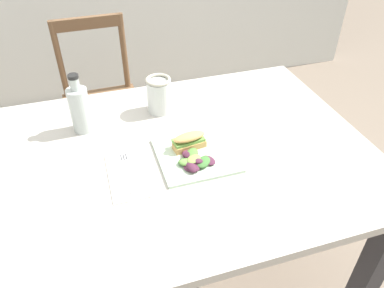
{
  "coord_description": "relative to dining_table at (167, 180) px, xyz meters",
  "views": [
    {
      "loc": [
        -0.21,
        -0.97,
        1.51
      ],
      "look_at": [
        0.08,
        -0.04,
        0.76
      ],
      "focal_mm": 34.86,
      "sensor_mm": 36.0,
      "label": 1
    }
  ],
  "objects": [
    {
      "name": "sandwich_half_front",
      "position": [
        0.08,
        -0.0,
        0.15
      ],
      "size": [
        0.11,
        0.07,
        0.06
      ],
      "color": "tan",
      "rests_on": "plate_lunch"
    },
    {
      "name": "salad_mixed_greens",
      "position": [
        0.07,
        -0.08,
        0.14
      ],
      "size": [
        0.13,
        0.12,
        0.02
      ],
      "color": "#4C2338",
      "rests_on": "plate_lunch"
    },
    {
      "name": "mason_jar_iced_tea",
      "position": [
        0.04,
        0.26,
        0.18
      ],
      "size": [
        0.09,
        0.09,
        0.14
      ],
      "color": "#995623",
      "rests_on": "dining_table"
    },
    {
      "name": "dining_table",
      "position": [
        0.0,
        0.0,
        0.0
      ],
      "size": [
        1.36,
        0.93,
        0.74
      ],
      "color": "#BCB7AD",
      "rests_on": "ground"
    },
    {
      "name": "chair_wooden_far",
      "position": [
        -0.15,
        0.88,
        -0.18
      ],
      "size": [
        0.41,
        0.41,
        0.87
      ],
      "color": "brown",
      "rests_on": "ground"
    },
    {
      "name": "bottle_cold_brew",
      "position": [
        -0.24,
        0.22,
        0.19
      ],
      "size": [
        0.07,
        0.07,
        0.21
      ],
      "color": "black",
      "rests_on": "dining_table"
    },
    {
      "name": "plate_lunch",
      "position": [
        0.09,
        -0.04,
        0.12
      ],
      "size": [
        0.24,
        0.24,
        0.01
      ],
      "primitive_type": "cube",
      "color": "beige",
      "rests_on": "dining_table"
    },
    {
      "name": "fork_on_napkin",
      "position": [
        -0.13,
        -0.04,
        0.12
      ],
      "size": [
        0.03,
        0.19,
        0.0
      ],
      "color": "silver",
      "rests_on": "napkin_folded"
    },
    {
      "name": "napkin_folded",
      "position": [
        -0.13,
        -0.06,
        0.12
      ],
      "size": [
        0.12,
        0.24,
        0.0
      ],
      "primitive_type": "cube",
      "rotation": [
        0.0,
        0.0,
        -0.01
      ],
      "color": "silver",
      "rests_on": "dining_table"
    },
    {
      "name": "ground_plane",
      "position": [
        0.01,
        0.05,
        -0.63
      ],
      "size": [
        8.07,
        8.07,
        0.0
      ],
      "primitive_type": "plane",
      "color": "#7A6B5B"
    }
  ]
}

